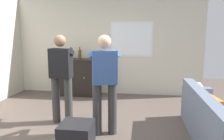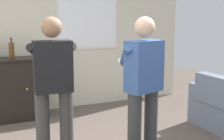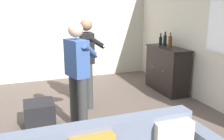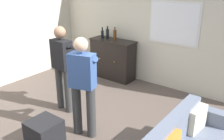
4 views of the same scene
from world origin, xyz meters
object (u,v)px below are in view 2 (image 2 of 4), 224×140
(bottle_liquor_amber, at_px, (12,50))
(person_standing_right, at_px, (143,86))
(person_standing_left, at_px, (53,86))
(sideboard_cabinet, at_px, (10,89))

(bottle_liquor_amber, bearing_deg, person_standing_right, -64.75)
(bottle_liquor_amber, relative_size, person_standing_left, 0.20)
(sideboard_cabinet, relative_size, bottle_liquor_amber, 3.63)
(sideboard_cabinet, xyz_separation_m, bottle_liquor_amber, (0.06, 0.01, 0.64))
(person_standing_left, bearing_deg, sideboard_cabinet, 97.52)
(bottle_liquor_amber, relative_size, person_standing_right, 0.20)
(sideboard_cabinet, relative_size, person_standing_left, 0.71)
(bottle_liquor_amber, height_order, person_standing_right, person_standing_right)
(person_standing_right, bearing_deg, person_standing_left, 156.72)
(person_standing_right, bearing_deg, sideboard_cabinet, 116.53)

